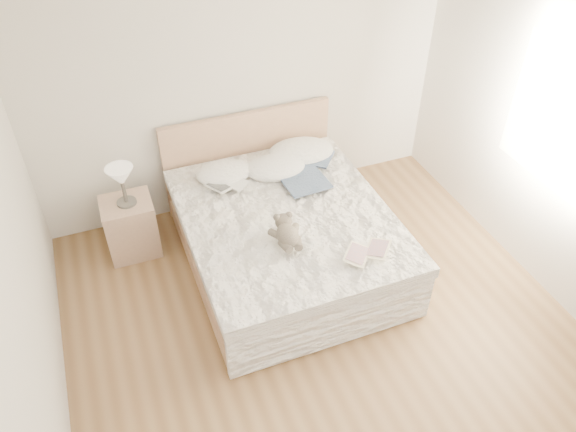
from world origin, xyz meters
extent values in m
cube|color=brown|center=(0.00, 0.00, 0.00)|extent=(4.00, 4.50, 0.00)
cube|color=white|center=(0.00, 0.00, 2.70)|extent=(4.00, 4.50, 0.00)
cube|color=silver|center=(0.00, 2.25, 1.35)|extent=(4.00, 0.02, 2.70)
cube|color=silver|center=(-2.00, 0.00, 1.35)|extent=(0.02, 4.50, 2.70)
cube|color=white|center=(1.99, 0.30, 1.45)|extent=(0.02, 1.30, 1.10)
cube|color=tan|center=(0.00, 1.15, 0.10)|extent=(1.68, 2.08, 0.20)
cube|color=white|center=(0.00, 1.15, 0.35)|extent=(1.60, 2.00, 0.30)
cube|color=white|center=(0.00, 1.10, 0.54)|extent=(1.72, 2.05, 0.10)
cube|color=tan|center=(0.00, 2.19, 0.50)|extent=(1.70, 0.06, 1.00)
cube|color=tan|center=(-1.26, 1.81, 0.28)|extent=(0.46, 0.41, 0.56)
cylinder|color=#494540|center=(-1.25, 1.80, 0.57)|extent=(0.17, 0.17, 0.02)
cylinder|color=#413B37|center=(-1.25, 1.80, 0.70)|extent=(0.03, 0.03, 0.24)
cone|color=#F2E4CC|center=(-1.25, 1.80, 0.85)|extent=(0.26, 0.26, 0.17)
ellipsoid|color=white|center=(-0.34, 1.82, 0.64)|extent=(0.54, 0.39, 0.16)
ellipsoid|color=white|center=(0.12, 1.73, 0.64)|extent=(0.60, 0.45, 0.17)
ellipsoid|color=white|center=(0.45, 1.89, 0.64)|extent=(0.70, 0.54, 0.19)
cube|color=white|center=(-0.37, 1.64, 0.63)|extent=(0.39, 0.36, 0.02)
cube|color=#FDF1CB|center=(0.40, 0.40, 0.63)|extent=(0.43, 0.43, 0.02)
camera|label=1|loc=(-1.33, -2.33, 3.65)|focal=35.00mm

